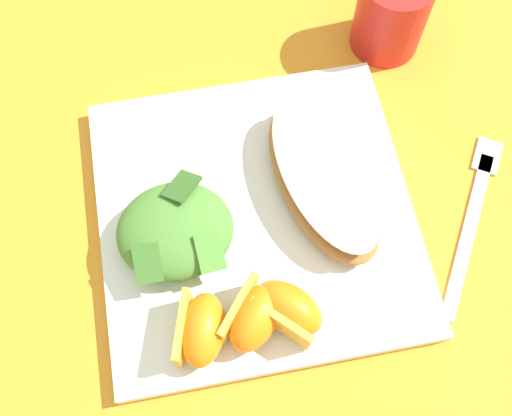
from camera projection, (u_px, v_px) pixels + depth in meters
name	position (u px, v px, depth m)	size (l,w,h in m)	color
ground	(256.00, 219.00, 0.56)	(3.00, 3.00, 0.00)	orange
white_plate	(256.00, 216.00, 0.55)	(0.28, 0.28, 0.02)	white
cheesy_pizza_bread	(324.00, 177.00, 0.53)	(0.11, 0.18, 0.04)	#A87038
green_salad_pile	(175.00, 231.00, 0.51)	(0.10, 0.10, 0.04)	#4C8433
orange_wedge_front	(201.00, 329.00, 0.48)	(0.05, 0.07, 0.04)	orange
orange_wedge_middle	(254.00, 316.00, 0.48)	(0.07, 0.07, 0.04)	orange
orange_wedge_rear	(288.00, 309.00, 0.49)	(0.07, 0.07, 0.04)	orange
metal_fork	(475.00, 209.00, 0.56)	(0.11, 0.17, 0.01)	silver
drinking_red_cup	(391.00, 13.00, 0.60)	(0.07, 0.07, 0.09)	red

